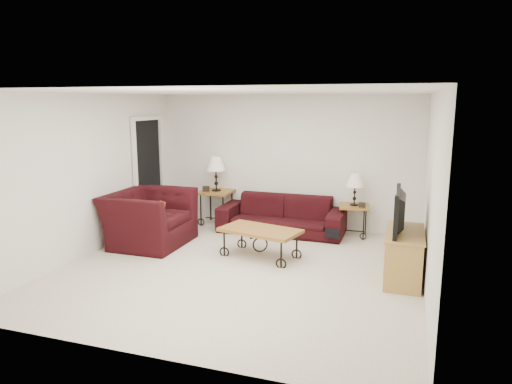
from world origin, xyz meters
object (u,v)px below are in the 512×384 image
side_table_right (353,221)px  side_table_left (217,207)px  lamp_right (355,190)px  backpack (334,229)px  television (405,211)px  coffee_table (260,243)px  sofa (281,215)px  armchair (149,218)px  tv_stand (404,256)px  lamp_left (216,174)px

side_table_right → side_table_left: bearing=180.0°
lamp_right → backpack: (-0.27, -0.52, -0.61)m
television → coffee_table: bearing=-97.1°
sofa → backpack: size_ratio=4.80×
side_table_left → coffee_table: bearing=-48.8°
sofa → television: bearing=-38.4°
armchair → side_table_right: bearing=-64.2°
coffee_table → tv_stand: size_ratio=1.09×
tv_stand → lamp_left: bearing=152.0°
sofa → coffee_table: (0.05, -1.45, -0.11)m
lamp_right → television: bearing=-65.3°
tv_stand → backpack: bearing=130.2°
armchair → television: 4.13m
lamp_right → tv_stand: lamp_right is taller
lamp_left → coffee_table: 2.29m
lamp_left → television: bearing=-28.2°
side_table_right → tv_stand: 2.09m
side_table_left → television: (3.52, -1.89, 0.62)m
armchair → coffee_table: bearing=-92.0°
sofa → armchair: bearing=-144.4°
lamp_left → backpack: 2.56m
coffee_table → armchair: 2.00m
side_table_left → side_table_right: 2.65m
side_table_left → lamp_right: lamp_right is taller
armchair → television: (4.08, -0.32, 0.51)m
lamp_left → coffee_table: (1.42, -1.63, -0.77)m
television → backpack: television is taller
side_table_right → television: (0.87, -1.89, 0.67)m
sofa → tv_stand: sofa is taller
coffee_table → backpack: 1.47m
tv_stand → sofa: bearing=141.9°
lamp_left → television: 4.00m
coffee_table → television: bearing=-7.1°
backpack → tv_stand: bearing=-67.4°
sofa → tv_stand: (2.17, -1.71, -0.00)m
armchair → television: bearing=-94.7°
side_table_right → lamp_right: (0.00, 0.00, 0.57)m
lamp_left → armchair: bearing=-109.8°
tv_stand → lamp_right: bearing=115.2°
sofa → side_table_right: size_ratio=4.05×
lamp_left → lamp_right: lamp_left is taller
side_table_right → television: television is taller
lamp_left → lamp_right: size_ratio=1.18×
sofa → side_table_right: 1.30m
sofa → lamp_right: 1.40m
lamp_right → television: television is taller
coffee_table → television: 2.24m
lamp_left → television: lamp_left is taller
lamp_left → lamp_right: bearing=0.0°
coffee_table → backpack: bearing=49.0°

